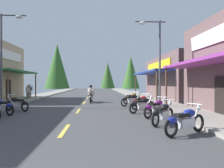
% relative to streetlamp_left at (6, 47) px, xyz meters
% --- Properties ---
extents(ground, '(10.30, 81.25, 0.10)m').
position_rel_streetlamp_left_xyz_m(ground, '(5.24, 10.33, -4.32)').
color(ground, '#424244').
extents(sidewalk_left, '(2.66, 81.25, 0.12)m').
position_rel_streetlamp_left_xyz_m(sidewalk_left, '(-1.24, 10.33, -4.21)').
color(sidewalk_left, gray).
rests_on(sidewalk_left, ground).
extents(sidewalk_right, '(2.66, 81.25, 0.12)m').
position_rel_streetlamp_left_xyz_m(sidewalk_right, '(11.72, 10.33, -4.21)').
color(sidewalk_right, gray).
rests_on(sidewalk_right, ground).
extents(centerline_dashes, '(0.16, 58.93, 0.01)m').
position_rel_streetlamp_left_xyz_m(centerline_dashes, '(5.24, 14.04, -4.26)').
color(centerline_dashes, '#E0C64C').
rests_on(centerline_dashes, ground).
extents(storefront_right_far, '(9.51, 12.96, 4.62)m').
position_rel_streetlamp_left_xyz_m(storefront_right_far, '(16.86, 8.38, -1.96)').
color(storefront_right_far, brown).
rests_on(storefront_right_far, ground).
extents(streetlamp_left, '(2.13, 0.30, 6.61)m').
position_rel_streetlamp_left_xyz_m(streetlamp_left, '(0.00, 0.00, 0.00)').
color(streetlamp_left, '#474C51').
rests_on(streetlamp_left, ground).
extents(streetlamp_right, '(2.13, 0.30, 6.13)m').
position_rel_streetlamp_left_xyz_m(streetlamp_right, '(10.46, -0.71, -0.27)').
color(streetlamp_right, '#474C51').
rests_on(streetlamp_right, ground).
extents(motorcycle_parked_right_0, '(1.85, 1.25, 1.04)m').
position_rel_streetlamp_left_xyz_m(motorcycle_parked_right_0, '(9.44, -8.97, -3.78)').
color(motorcycle_parked_right_0, black).
rests_on(motorcycle_parked_right_0, ground).
extents(motorcycle_parked_right_1, '(1.44, 1.72, 1.04)m').
position_rel_streetlamp_left_xyz_m(motorcycle_parked_right_1, '(9.23, -7.00, -3.78)').
color(motorcycle_parked_right_1, black).
rests_on(motorcycle_parked_right_1, ground).
extents(motorcycle_parked_right_2, '(1.67, 1.50, 1.04)m').
position_rel_streetlamp_left_xyz_m(motorcycle_parked_right_2, '(9.46, -4.98, -3.78)').
color(motorcycle_parked_right_2, black).
rests_on(motorcycle_parked_right_2, ground).
extents(motorcycle_parked_right_3, '(1.82, 1.30, 1.04)m').
position_rel_streetlamp_left_xyz_m(motorcycle_parked_right_3, '(9.08, -3.14, -3.78)').
color(motorcycle_parked_right_3, black).
rests_on(motorcycle_parked_right_3, ground).
extents(motorcycle_parked_right_4, '(1.66, 1.50, 1.04)m').
position_rel_streetlamp_left_xyz_m(motorcycle_parked_right_4, '(9.39, -1.27, -3.78)').
color(motorcycle_parked_right_4, black).
rests_on(motorcycle_parked_right_4, ground).
extents(motorcycle_parked_right_5, '(1.86, 1.23, 1.04)m').
position_rel_streetlamp_left_xyz_m(motorcycle_parked_right_5, '(9.03, 0.81, -3.78)').
color(motorcycle_parked_right_5, black).
rests_on(motorcycle_parked_right_5, ground).
extents(motorcycle_parked_right_6, '(1.70, 1.46, 1.04)m').
position_rel_streetlamp_left_xyz_m(motorcycle_parked_right_6, '(9.33, 2.83, -3.78)').
color(motorcycle_parked_right_6, black).
rests_on(motorcycle_parked_right_6, ground).
extents(motorcycle_parked_left_3, '(1.87, 1.22, 1.04)m').
position_rel_streetlamp_left_xyz_m(motorcycle_parked_left_3, '(1.13, -3.59, -3.78)').
color(motorcycle_parked_left_3, black).
rests_on(motorcycle_parked_left_3, ground).
extents(motorcycle_parked_left_4, '(1.84, 1.26, 1.04)m').
position_rel_streetlamp_left_xyz_m(motorcycle_parked_left_4, '(1.42, -1.93, -3.78)').
color(motorcycle_parked_left_4, black).
rests_on(motorcycle_parked_left_4, ground).
extents(rider_cruising_lead, '(0.60, 2.14, 1.57)m').
position_rel_streetlamp_left_xyz_m(rider_cruising_lead, '(5.81, 3.89, -3.61)').
color(rider_cruising_lead, black).
rests_on(rider_cruising_lead, ground).
extents(rider_cruising_trailing, '(0.60, 2.14, 1.57)m').
position_rel_streetlamp_left_xyz_m(rider_cruising_trailing, '(5.84, 4.51, -3.61)').
color(rider_cruising_trailing, black).
rests_on(rider_cruising_trailing, ground).
extents(pedestrian_by_shop, '(0.43, 0.47, 1.54)m').
position_rel_streetlamp_left_xyz_m(pedestrian_by_shop, '(-0.83, 7.96, -3.38)').
color(pedestrian_by_shop, maroon).
rests_on(pedestrian_by_shop, ground).
extents(pedestrian_browsing, '(0.36, 0.54, 1.55)m').
position_rel_streetlamp_left_xyz_m(pedestrian_browsing, '(-0.74, 7.48, -3.38)').
color(pedestrian_browsing, '#3F593F').
rests_on(pedestrian_browsing, ground).
extents(pedestrian_waiting, '(0.57, 0.26, 1.66)m').
position_rel_streetlamp_left_xyz_m(pedestrian_waiting, '(-0.90, 8.75, -3.31)').
color(pedestrian_waiting, '#726659').
rests_on(pedestrian_waiting, ground).
extents(treeline_backdrop, '(28.39, 9.48, 13.11)m').
position_rel_streetlamp_left_xyz_m(treeline_backdrop, '(0.05, 52.97, 1.40)').
color(treeline_backdrop, '#325923').
rests_on(treeline_backdrop, ground).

